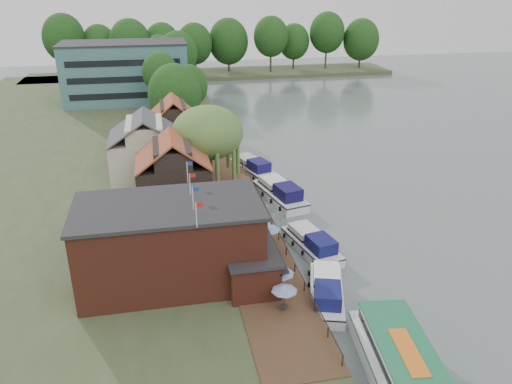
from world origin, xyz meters
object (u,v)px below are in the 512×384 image
umbrella_2 (265,259)px  cruiser_1 (312,241)px  umbrella_0 (284,298)px  cottage_a (173,173)px  umbrella_6 (250,205)px  willow (208,148)px  swan (376,327)px  cottage_b (146,147)px  cruiser_2 (280,191)px  cruiser_3 (252,165)px  umbrella_4 (258,230)px  pub (194,241)px  cruiser_0 (327,288)px  cottage_c (174,127)px  umbrella_5 (249,212)px  tour_boat (410,380)px  hotel_block (126,72)px  umbrella_1 (280,280)px  umbrella_3 (267,235)px

umbrella_2 → cruiser_1: (5.71, 4.42, -1.13)m
umbrella_0 → cruiser_1: 11.73m
cottage_a → umbrella_6: (7.97, -3.80, -2.96)m
willow → swan: size_ratio=23.69×
cottage_b → swan: cottage_b is taller
cruiser_2 → swan: 25.35m
cottage_b → cruiser_3: bearing=6.1°
willow → umbrella_4: willow is taller
cruiser_3 → swan: (3.03, -35.13, -0.99)m
pub → cruiser_0: pub is taller
cottage_c → cruiser_1: cottage_c is taller
pub → cruiser_0: (10.65, -4.09, -3.48)m
umbrella_5 → pub: bearing=-124.4°
cruiser_0 → umbrella_0: bearing=-135.9°
umbrella_2 → swan: size_ratio=5.40×
tour_boat → hotel_block: bearing=110.1°
pub → umbrella_4: 8.77m
umbrella_2 → tour_boat: 16.43m
umbrella_4 → umbrella_0: bearing=-91.4°
umbrella_4 → umbrella_5: size_ratio=1.03×
umbrella_5 → cruiser_2: size_ratio=0.22×
umbrella_6 → umbrella_0: bearing=-92.0°
cottage_b → cruiser_0: 32.82m
hotel_block → swan: size_ratio=57.73×
cottage_a → umbrella_4: cottage_a is taller
umbrella_1 → willow: bearing=97.5°
cottage_b → umbrella_2: cottage_b is taller
umbrella_5 → tour_boat: umbrella_5 is taller
umbrella_3 → umbrella_5: (-0.78, 5.58, 0.00)m
cruiser_3 → cottage_a: bearing=-152.6°
hotel_block → swan: 82.69m
cottage_c → umbrella_0: size_ratio=3.58×
umbrella_3 → willow: bearing=103.4°
umbrella_4 → cruiser_2: (5.07, 11.43, -0.95)m
umbrella_0 → umbrella_4: 11.48m
cottage_c → willow: size_ratio=0.82×
umbrella_4 → umbrella_1: bearing=-90.1°
cruiser_2 → cottage_b: bearing=138.8°
umbrella_6 → swan: 20.89m
tour_boat → umbrella_6: bearing=108.0°
hotel_block → umbrella_0: hotel_block is taller
cottage_c → cottage_b: bearing=-114.0°
umbrella_5 → cruiser_2: umbrella_5 is taller
cottage_a → cruiser_0: (11.65, -19.09, -4.08)m
umbrella_3 → cruiser_2: bearing=70.9°
willow → umbrella_6: bearing=-68.5°
umbrella_3 → swan: size_ratio=5.52×
willow → cottage_c: bearing=104.0°
umbrella_0 → cruiser_2: bearing=76.8°
cottage_b → cruiser_2: (15.71, -8.34, -3.92)m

